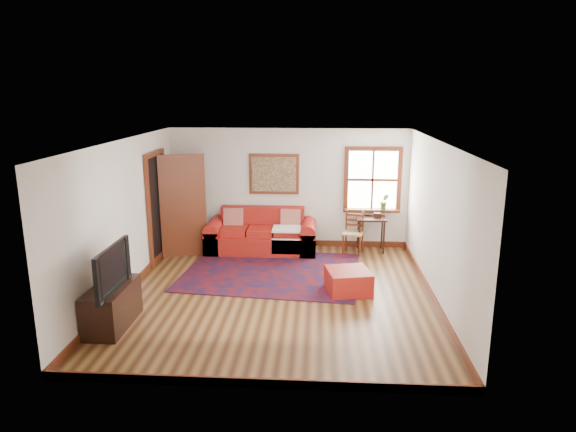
# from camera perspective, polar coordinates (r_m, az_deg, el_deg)

# --- Properties ---
(ground) EXTENTS (5.50, 5.50, 0.00)m
(ground) POSITION_cam_1_polar(r_m,az_deg,el_deg) (8.53, -1.13, -8.66)
(ground) COLOR #402411
(ground) RESTS_ON ground
(room_envelope) EXTENTS (5.04, 5.54, 2.52)m
(room_envelope) POSITION_cam_1_polar(r_m,az_deg,el_deg) (8.06, -1.18, 2.29)
(room_envelope) COLOR silver
(room_envelope) RESTS_ON ground
(window) EXTENTS (1.18, 0.20, 1.38)m
(window) POSITION_cam_1_polar(r_m,az_deg,el_deg) (10.79, 9.53, 3.25)
(window) COLOR white
(window) RESTS_ON ground
(doorway) EXTENTS (0.89, 1.08, 2.14)m
(doorway) POSITION_cam_1_polar(r_m,az_deg,el_deg) (10.29, -12.66, 1.19)
(doorway) COLOR black
(doorway) RESTS_ON ground
(framed_artwork) EXTENTS (1.05, 0.07, 0.85)m
(framed_artwork) POSITION_cam_1_polar(r_m,az_deg,el_deg) (10.74, -1.57, 4.67)
(framed_artwork) COLOR #612814
(framed_artwork) RESTS_ON ground
(persian_rug) EXTENTS (3.36, 2.80, 0.02)m
(persian_rug) POSITION_cam_1_polar(r_m,az_deg,el_deg) (9.50, -1.83, -6.19)
(persian_rug) COLOR #550C0D
(persian_rug) RESTS_ON ground
(red_leather_sofa) EXTENTS (2.25, 0.93, 0.88)m
(red_leather_sofa) POSITION_cam_1_polar(r_m,az_deg,el_deg) (10.65, -2.93, -2.36)
(red_leather_sofa) COLOR #A21B15
(red_leather_sofa) RESTS_ON ground
(red_ottoman) EXTENTS (0.80, 0.80, 0.39)m
(red_ottoman) POSITION_cam_1_polar(r_m,az_deg,el_deg) (8.58, 6.72, -7.23)
(red_ottoman) COLOR #A21B15
(red_ottoman) RESTS_ON ground
(side_table) EXTENTS (0.60, 0.45, 0.72)m
(side_table) POSITION_cam_1_polar(r_m,az_deg,el_deg) (10.68, 9.23, -0.82)
(side_table) COLOR black
(side_table) RESTS_ON ground
(ladder_back_chair) EXTENTS (0.48, 0.46, 0.86)m
(ladder_back_chair) POSITION_cam_1_polar(r_m,az_deg,el_deg) (10.55, 7.29, -1.65)
(ladder_back_chair) COLOR tan
(ladder_back_chair) RESTS_ON ground
(media_cabinet) EXTENTS (0.49, 1.09, 0.60)m
(media_cabinet) POSITION_cam_1_polar(r_m,az_deg,el_deg) (7.75, -18.98, -9.46)
(media_cabinet) COLOR black
(media_cabinet) RESTS_ON ground
(television) EXTENTS (0.15, 1.11, 0.64)m
(television) POSITION_cam_1_polar(r_m,az_deg,el_deg) (7.38, -19.69, -5.54)
(television) COLOR black
(television) RESTS_ON media_cabinet
(candle_hurricane) EXTENTS (0.12, 0.12, 0.18)m
(candle_hurricane) POSITION_cam_1_polar(r_m,az_deg,el_deg) (7.89, -17.90, -5.95)
(candle_hurricane) COLOR silver
(candle_hurricane) RESTS_ON media_cabinet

